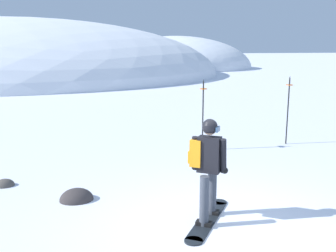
{
  "coord_description": "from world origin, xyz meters",
  "views": [
    {
      "loc": [
        -2.39,
        -5.27,
        2.83
      ],
      "look_at": [
        -0.08,
        3.36,
        1.0
      ],
      "focal_mm": 41.52,
      "sensor_mm": 36.0,
      "label": 1
    }
  ],
  "objects_px": {
    "snowboarder_main": "(207,167)",
    "piste_marker_near": "(203,110)",
    "rock_mid": "(4,186)",
    "rock_dark": "(77,200)",
    "piste_marker_far": "(288,106)"
  },
  "relations": [
    {
      "from": "rock_dark",
      "to": "rock_mid",
      "type": "relative_size",
      "value": 1.53
    },
    {
      "from": "piste_marker_far",
      "to": "rock_mid",
      "type": "bearing_deg",
      "value": -167.87
    },
    {
      "from": "piste_marker_far",
      "to": "rock_dark",
      "type": "relative_size",
      "value": 3.18
    },
    {
      "from": "rock_mid",
      "to": "piste_marker_far",
      "type": "bearing_deg",
      "value": 12.13
    },
    {
      "from": "snowboarder_main",
      "to": "rock_dark",
      "type": "distance_m",
      "value": 2.67
    },
    {
      "from": "piste_marker_near",
      "to": "rock_mid",
      "type": "distance_m",
      "value": 5.31
    },
    {
      "from": "piste_marker_far",
      "to": "rock_mid",
      "type": "xyz_separation_m",
      "value": [
        -7.57,
        -1.63,
        -1.14
      ]
    },
    {
      "from": "snowboarder_main",
      "to": "piste_marker_far",
      "type": "height_order",
      "value": "piste_marker_far"
    },
    {
      "from": "rock_mid",
      "to": "snowboarder_main",
      "type": "bearing_deg",
      "value": -36.87
    },
    {
      "from": "snowboarder_main",
      "to": "piste_marker_near",
      "type": "height_order",
      "value": "piste_marker_near"
    },
    {
      "from": "piste_marker_far",
      "to": "rock_dark",
      "type": "xyz_separation_m",
      "value": [
        -6.15,
        -2.79,
        -1.14
      ]
    },
    {
      "from": "rock_dark",
      "to": "rock_mid",
      "type": "bearing_deg",
      "value": 140.68
    },
    {
      "from": "rock_mid",
      "to": "rock_dark",
      "type": "bearing_deg",
      "value": -39.32
    },
    {
      "from": "snowboarder_main",
      "to": "piste_marker_near",
      "type": "bearing_deg",
      "value": 70.84
    },
    {
      "from": "piste_marker_near",
      "to": "piste_marker_far",
      "type": "bearing_deg",
      "value": 0.41
    }
  ]
}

